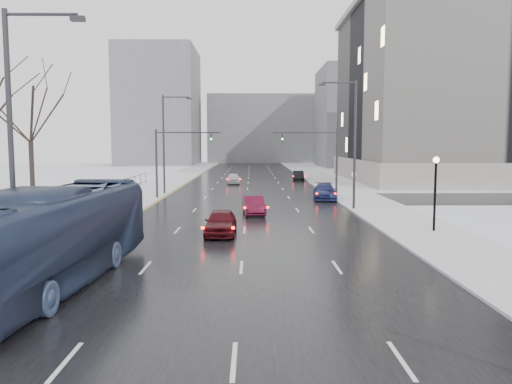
{
  "coord_description": "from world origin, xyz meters",
  "views": [
    {
      "loc": [
        0.42,
        1.57,
        5.21
      ],
      "look_at": [
        0.68,
        29.23,
        2.5
      ],
      "focal_mm": 35.0,
      "sensor_mm": 36.0,
      "label": 1
    }
  ],
  "objects_px": {
    "tree_park_e": "(33,204)",
    "bus": "(54,236)",
    "lamppost_r_mid": "(435,183)",
    "streetlight_r_mid": "(352,138)",
    "no_uturn_sign": "(354,177)",
    "sedan_right_near": "(254,205)",
    "sedan_center_near": "(221,222)",
    "mast_signal_left": "(168,155)",
    "sedan_right_far": "(325,192)",
    "mast_signal_right": "(325,155)",
    "sedan_right_distant": "(298,176)",
    "sedan_center_far": "(233,178)",
    "streetlight_l_far": "(166,139)",
    "streetlight_l_near": "(17,132)"
  },
  "relations": [
    {
      "from": "tree_park_e",
      "to": "bus",
      "type": "bearing_deg",
      "value": -64.97
    },
    {
      "from": "lamppost_r_mid",
      "to": "streetlight_r_mid",
      "type": "bearing_deg",
      "value": 105.82
    },
    {
      "from": "no_uturn_sign",
      "to": "sedan_right_near",
      "type": "relative_size",
      "value": 0.66
    },
    {
      "from": "lamppost_r_mid",
      "to": "bus",
      "type": "distance_m",
      "value": 20.66
    },
    {
      "from": "lamppost_r_mid",
      "to": "sedan_center_near",
      "type": "xyz_separation_m",
      "value": [
        -12.31,
        -0.57,
        -2.18
      ]
    },
    {
      "from": "tree_park_e",
      "to": "mast_signal_left",
      "type": "bearing_deg",
      "value": 20.19
    },
    {
      "from": "no_uturn_sign",
      "to": "sedan_right_far",
      "type": "xyz_separation_m",
      "value": [
        -2.0,
        3.23,
        -1.54
      ]
    },
    {
      "from": "streetlight_r_mid",
      "to": "mast_signal_left",
      "type": "relative_size",
      "value": 1.54
    },
    {
      "from": "mast_signal_right",
      "to": "sedan_right_distant",
      "type": "distance_m",
      "value": 23.1
    },
    {
      "from": "streetlight_r_mid",
      "to": "sedan_right_distant",
      "type": "bearing_deg",
      "value": 92.19
    },
    {
      "from": "sedan_right_distant",
      "to": "mast_signal_left",
      "type": "bearing_deg",
      "value": -119.74
    },
    {
      "from": "mast_signal_right",
      "to": "mast_signal_left",
      "type": "bearing_deg",
      "value": 180.0
    },
    {
      "from": "streetlight_r_mid",
      "to": "sedan_center_near",
      "type": "relative_size",
      "value": 2.36
    },
    {
      "from": "mast_signal_left",
      "to": "sedan_center_far",
      "type": "distance_m",
      "value": 18.35
    },
    {
      "from": "mast_signal_right",
      "to": "sedan_center_near",
      "type": "bearing_deg",
      "value": -114.94
    },
    {
      "from": "tree_park_e",
      "to": "bus",
      "type": "xyz_separation_m",
      "value": [
        11.4,
        -24.43,
        1.84
      ]
    },
    {
      "from": "streetlight_r_mid",
      "to": "mast_signal_left",
      "type": "height_order",
      "value": "streetlight_r_mid"
    },
    {
      "from": "bus",
      "to": "sedan_center_far",
      "type": "height_order",
      "value": "bus"
    },
    {
      "from": "tree_park_e",
      "to": "sedan_center_near",
      "type": "xyz_separation_m",
      "value": [
        16.89,
        -14.57,
        0.76
      ]
    },
    {
      "from": "sedan_center_near",
      "to": "sedan_right_distant",
      "type": "distance_m",
      "value": 42.23
    },
    {
      "from": "sedan_center_near",
      "to": "bus",
      "type": "bearing_deg",
      "value": -118.32
    },
    {
      "from": "mast_signal_left",
      "to": "bus",
      "type": "distance_m",
      "value": 28.52
    },
    {
      "from": "sedan_right_distant",
      "to": "bus",
      "type": "bearing_deg",
      "value": -102.71
    },
    {
      "from": "tree_park_e",
      "to": "mast_signal_right",
      "type": "height_order",
      "value": "tree_park_e"
    },
    {
      "from": "streetlight_l_far",
      "to": "tree_park_e",
      "type": "bearing_deg",
      "value": -141.43
    },
    {
      "from": "sedan_right_near",
      "to": "no_uturn_sign",
      "type": "bearing_deg",
      "value": 31.42
    },
    {
      "from": "sedan_right_far",
      "to": "sedan_center_far",
      "type": "bearing_deg",
      "value": 121.97
    },
    {
      "from": "streetlight_l_near",
      "to": "streetlight_l_far",
      "type": "relative_size",
      "value": 1.0
    },
    {
      "from": "tree_park_e",
      "to": "sedan_right_distant",
      "type": "distance_m",
      "value": 36.82
    },
    {
      "from": "sedan_center_near",
      "to": "sedan_right_near",
      "type": "xyz_separation_m",
      "value": [
        1.9,
        8.15,
        -0.05
      ]
    },
    {
      "from": "mast_signal_right",
      "to": "mast_signal_left",
      "type": "relative_size",
      "value": 1.0
    },
    {
      "from": "sedan_right_near",
      "to": "streetlight_l_far",
      "type": "bearing_deg",
      "value": 116.03
    },
    {
      "from": "bus",
      "to": "sedan_right_near",
      "type": "xyz_separation_m",
      "value": [
        7.39,
        18.02,
        -1.13
      ]
    },
    {
      "from": "streetlight_r_mid",
      "to": "streetlight_l_far",
      "type": "relative_size",
      "value": 1.0
    },
    {
      "from": "lamppost_r_mid",
      "to": "bus",
      "type": "bearing_deg",
      "value": -149.63
    },
    {
      "from": "sedan_right_near",
      "to": "sedan_right_far",
      "type": "relative_size",
      "value": 0.82
    },
    {
      "from": "mast_signal_left",
      "to": "sedan_center_far",
      "type": "relative_size",
      "value": 1.61
    },
    {
      "from": "mast_signal_right",
      "to": "streetlight_l_far",
      "type": "bearing_deg",
      "value": 165.52
    },
    {
      "from": "sedan_right_near",
      "to": "tree_park_e",
      "type": "bearing_deg",
      "value": 155.9
    },
    {
      "from": "streetlight_l_near",
      "to": "mast_signal_left",
      "type": "height_order",
      "value": "streetlight_l_near"
    },
    {
      "from": "sedan_center_far",
      "to": "tree_park_e",
      "type": "bearing_deg",
      "value": -130.66
    },
    {
      "from": "streetlight_l_near",
      "to": "sedan_center_near",
      "type": "height_order",
      "value": "streetlight_l_near"
    },
    {
      "from": "lamppost_r_mid",
      "to": "sedan_center_far",
      "type": "height_order",
      "value": "lamppost_r_mid"
    },
    {
      "from": "mast_signal_left",
      "to": "sedan_center_near",
      "type": "relative_size",
      "value": 1.53
    },
    {
      "from": "lamppost_r_mid",
      "to": "no_uturn_sign",
      "type": "distance_m",
      "value": 14.13
    },
    {
      "from": "tree_park_e",
      "to": "streetlight_l_near",
      "type": "distance_m",
      "value": 26.61
    },
    {
      "from": "tree_park_e",
      "to": "bus",
      "type": "distance_m",
      "value": 27.02
    },
    {
      "from": "no_uturn_sign",
      "to": "sedan_center_near",
      "type": "bearing_deg",
      "value": -125.81
    },
    {
      "from": "streetlight_l_far",
      "to": "mast_signal_left",
      "type": "xyz_separation_m",
      "value": [
        0.84,
        -4.0,
        -1.51
      ]
    },
    {
      "from": "streetlight_l_far",
      "to": "bus",
      "type": "height_order",
      "value": "streetlight_l_far"
    }
  ]
}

